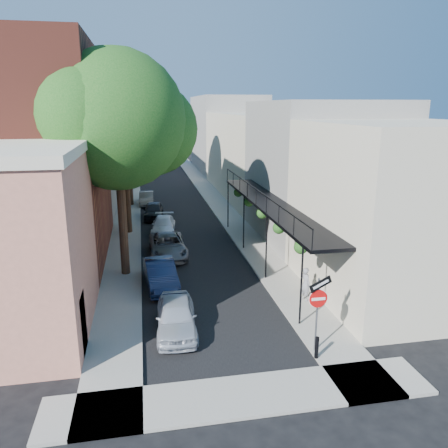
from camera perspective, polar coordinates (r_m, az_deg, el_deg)
name	(u,v)px	position (r m, az deg, el deg)	size (l,w,h in m)	color
ground	(236,379)	(15.22, 1.53, -19.53)	(160.00, 160.00, 0.00)	black
road_surface	(171,198)	(43.19, -6.89, 3.44)	(6.00, 64.00, 0.01)	black
sidewalk_left	(130,199)	(43.12, -12.21, 3.26)	(2.00, 64.00, 0.12)	gray
sidewalk_right	(212,196)	(43.62, -1.64, 3.73)	(2.00, 64.00, 0.12)	gray
sidewalk_cross	(243,396)	(14.40, 2.43, -21.55)	(12.00, 2.00, 0.12)	gray
buildings_left	(65,150)	(41.69, -20.01, 9.10)	(10.10, 59.10, 12.00)	tan
buildings_right	(262,151)	(43.53, 5.02, 9.47)	(9.80, 55.00, 10.00)	beige
sign_post	(318,302)	(15.89, 12.20, -9.87)	(0.89, 0.17, 2.99)	#595B60
bollard	(317,347)	(16.15, 12.01, -15.50)	(0.14, 0.14, 0.80)	black
oak_near	(126,123)	(22.52, -12.70, 12.78)	(7.48, 6.80, 11.42)	#311E13
oak_mid	(129,131)	(30.51, -12.28, 11.77)	(6.60, 6.00, 10.20)	#311E13
oak_far	(131,111)	(39.51, -12.00, 14.21)	(7.70, 7.00, 11.90)	#311E13
parked_car_a	(176,316)	(17.67, -6.26, -11.90)	(1.55, 3.85, 1.31)	#AEB5C1
parked_car_b	(161,274)	(21.85, -8.29, -6.52)	(1.40, 4.02, 1.33)	#111C38
parked_car_c	(168,246)	(26.22, -7.34, -2.82)	(2.12, 4.60, 1.28)	#5B5C63
parked_car_d	(164,225)	(31.00, -7.91, -0.17)	(1.58, 3.89, 1.13)	white
parked_car_e	(154,211)	(35.19, -9.18, 1.75)	(1.51, 3.76, 1.28)	black
parked_car_f	(146,198)	(40.24, -10.10, 3.30)	(1.24, 3.56, 1.17)	slate
pedestrian	(306,284)	(20.21, 10.62, -7.72)	(0.57, 0.38, 1.57)	gray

